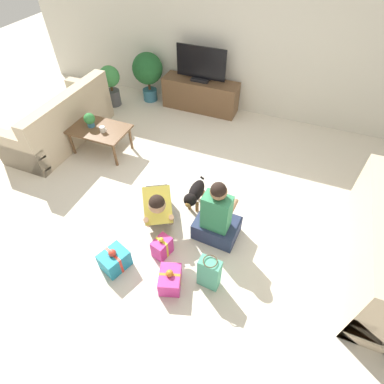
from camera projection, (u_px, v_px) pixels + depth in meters
The scene contains 17 objects.
ground_plane at pixel (184, 200), 4.16m from camera, with size 16.00×16.00×0.00m, color beige.
wall_back at pixel (245, 37), 4.92m from camera, with size 8.40×0.06×2.60m.
sofa_left at pixel (61, 123), 4.94m from camera, with size 0.82×1.89×0.85m.
coffee_table at pixel (99, 131), 4.65m from camera, with size 0.92×0.59×0.43m.
tv_console at pixel (200, 95), 5.64m from camera, with size 1.41×0.41×0.57m.
tv at pixel (201, 66), 5.25m from camera, with size 0.91×0.20×0.60m.
potted_plant_back_left at pixel (148, 71), 5.67m from camera, with size 0.57×0.57×0.93m.
potted_plant_corner_left at pixel (110, 82), 5.64m from camera, with size 0.38×0.38×0.76m.
person_kneeling at pixel (158, 205), 3.65m from camera, with size 0.63×0.78×0.74m.
person_sitting at pixel (217, 218), 3.50m from camera, with size 0.54×0.50×0.92m.
dog at pixel (195, 194), 3.88m from camera, with size 0.18×0.60×0.38m.
gift_box_a at pixel (115, 260), 3.35m from camera, with size 0.33×0.36×0.31m.
gift_box_b at pixel (170, 279), 3.19m from camera, with size 0.30×0.35×0.28m.
gift_box_c at pixel (162, 247), 3.46m from camera, with size 0.21×0.26×0.30m.
gift_bag_a at pixel (209, 273), 3.13m from camera, with size 0.24×0.16×0.46m.
mug at pixel (103, 129), 4.51m from camera, with size 0.12×0.08×0.09m.
tabletop_plant at pixel (90, 119), 4.56m from camera, with size 0.17×0.17×0.22m.
Camera 1 is at (1.17, -2.57, 3.05)m, focal length 28.00 mm.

